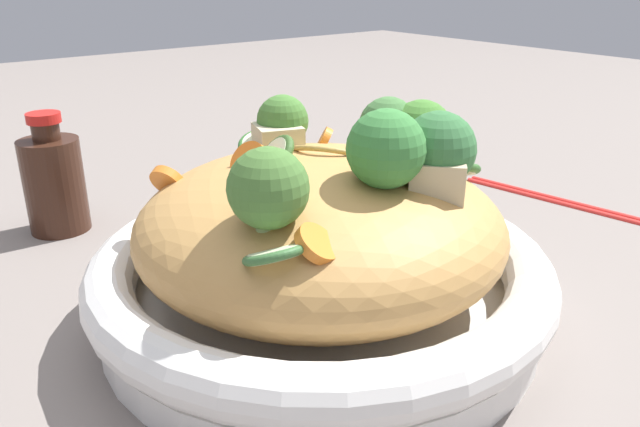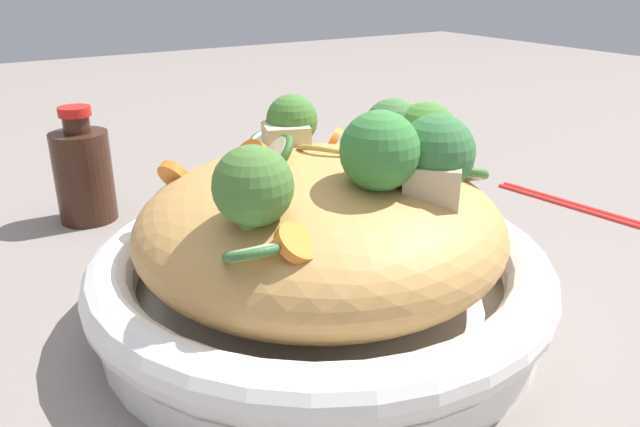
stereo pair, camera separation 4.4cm
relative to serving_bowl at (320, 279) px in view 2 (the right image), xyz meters
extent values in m
plane|color=slate|center=(0.00, 0.00, -0.03)|extent=(3.00, 3.00, 0.00)
cylinder|color=white|center=(0.00, 0.00, -0.02)|extent=(0.31, 0.31, 0.02)
torus|color=white|center=(0.00, 0.00, 0.01)|extent=(0.33, 0.33, 0.04)
ellipsoid|color=tan|center=(0.00, 0.00, 0.04)|extent=(0.26, 0.26, 0.10)
torus|color=tan|center=(-0.03, -0.02, 0.08)|extent=(0.08, 0.08, 0.03)
torus|color=tan|center=(0.02, 0.00, 0.06)|extent=(0.07, 0.07, 0.03)
torus|color=#BB864A|center=(-0.01, -0.02, 0.06)|extent=(0.04, 0.04, 0.02)
cone|color=#A4B673|center=(0.07, 0.05, 0.08)|extent=(0.03, 0.03, 0.02)
sphere|color=#477333|center=(0.07, 0.05, 0.10)|extent=(0.06, 0.06, 0.05)
cone|color=#99BA74|center=(-0.01, 0.05, 0.09)|extent=(0.03, 0.03, 0.01)
sphere|color=#3A7F3B|center=(-0.01, 0.05, 0.11)|extent=(0.07, 0.07, 0.05)
cone|color=#99B975|center=(-0.08, 0.02, 0.08)|extent=(0.02, 0.02, 0.02)
sphere|color=#3E7436|center=(-0.08, 0.02, 0.10)|extent=(0.05, 0.05, 0.04)
cone|color=#9EBD74|center=(-0.06, 0.01, 0.08)|extent=(0.02, 0.02, 0.02)
sphere|color=#44753C|center=(-0.06, 0.01, 0.11)|extent=(0.05, 0.05, 0.04)
cone|color=#A4B57A|center=(-0.02, -0.07, 0.08)|extent=(0.02, 0.02, 0.01)
sphere|color=#457832|center=(-0.02, -0.07, 0.10)|extent=(0.06, 0.06, 0.04)
cone|color=#9ABB75|center=(-0.07, 0.03, 0.08)|extent=(0.02, 0.03, 0.02)
sphere|color=#447D30|center=(-0.07, 0.03, 0.11)|extent=(0.06, 0.06, 0.04)
cone|color=#9ABD6E|center=(-0.05, 0.06, 0.08)|extent=(0.03, 0.03, 0.02)
sphere|color=#366F3C|center=(-0.05, 0.06, 0.10)|extent=(0.07, 0.07, 0.05)
cylinder|color=orange|center=(-0.02, 0.03, 0.09)|extent=(0.03, 0.03, 0.03)
cylinder|color=orange|center=(-0.02, 0.04, 0.09)|extent=(0.03, 0.03, 0.03)
cylinder|color=orange|center=(0.06, 0.08, 0.07)|extent=(0.03, 0.03, 0.02)
cylinder|color=orange|center=(-0.05, -0.06, 0.08)|extent=(0.03, 0.03, 0.02)
cylinder|color=orange|center=(0.08, -0.08, 0.07)|extent=(0.03, 0.03, 0.03)
cylinder|color=orange|center=(0.04, -0.03, 0.09)|extent=(0.03, 0.03, 0.03)
cylinder|color=beige|center=(-0.10, 0.03, 0.07)|extent=(0.04, 0.04, 0.02)
torus|color=#37662D|center=(-0.10, 0.03, 0.07)|extent=(0.05, 0.05, 0.02)
cylinder|color=beige|center=(0.02, -0.02, 0.09)|extent=(0.03, 0.04, 0.03)
torus|color=#375E26|center=(0.02, -0.02, 0.09)|extent=(0.04, 0.04, 0.03)
cylinder|color=beige|center=(-0.01, -0.08, 0.08)|extent=(0.05, 0.05, 0.02)
torus|color=#30662B|center=(-0.01, -0.08, 0.08)|extent=(0.06, 0.06, 0.02)
cylinder|color=beige|center=(0.08, 0.07, 0.07)|extent=(0.03, 0.03, 0.02)
torus|color=#376534|center=(0.08, 0.07, 0.07)|extent=(0.04, 0.04, 0.02)
cube|color=#C5BB95|center=(-0.01, -0.06, 0.09)|extent=(0.04, 0.04, 0.02)
cube|color=#C7B68E|center=(-0.04, 0.07, 0.09)|extent=(0.05, 0.05, 0.03)
cylinder|color=#381E14|center=(0.10, -0.29, 0.02)|extent=(0.06, 0.06, 0.09)
cylinder|color=#381E14|center=(0.10, -0.29, 0.07)|extent=(0.03, 0.03, 0.02)
cylinder|color=red|center=(0.10, -0.29, 0.08)|extent=(0.03, 0.03, 0.01)
cylinder|color=red|center=(-0.36, -0.02, -0.03)|extent=(0.04, 0.23, 0.01)
cylinder|color=red|center=(-0.35, -0.02, -0.03)|extent=(0.04, 0.23, 0.01)
camera|label=1|loc=(0.25, 0.32, 0.22)|focal=35.17mm
camera|label=2|loc=(0.22, 0.34, 0.22)|focal=35.17mm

